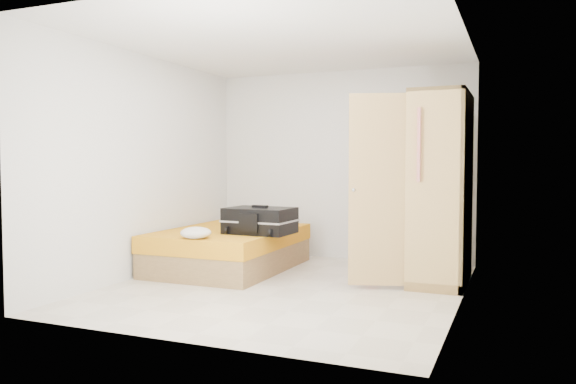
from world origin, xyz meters
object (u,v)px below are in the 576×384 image
at_px(bed, 229,249).
at_px(round_cushion, 196,233).
at_px(wardrobe, 436,193).
at_px(suitcase, 260,221).
at_px(person, 376,204).

distance_m(bed, round_cushion, 0.96).
bearing_deg(wardrobe, suitcase, -169.35).
bearing_deg(wardrobe, person, 175.33).
bearing_deg(suitcase, wardrobe, 13.08).
relative_size(bed, wardrobe, 0.96).
bearing_deg(suitcase, person, 20.84).
distance_m(wardrobe, suitcase, 2.04).
height_order(person, round_cushion, person).
bearing_deg(person, wardrobe, -115.54).
xyz_separation_m(wardrobe, round_cushion, (-2.43, -1.06, -0.43)).
distance_m(wardrobe, round_cushion, 2.69).
bearing_deg(suitcase, round_cushion, -121.09).
bearing_deg(round_cushion, bed, 94.40).
distance_m(bed, wardrobe, 2.62).
relative_size(wardrobe, person, 1.23).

